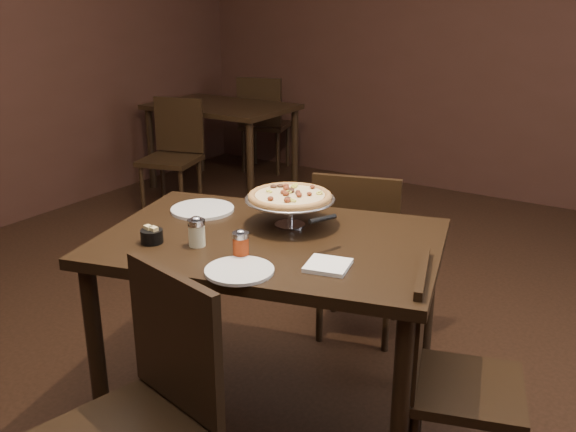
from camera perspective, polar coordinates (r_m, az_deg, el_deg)
The scene contains 16 objects.
room at distance 2.42m, azimuth 0.53°, elevation 12.03°, with size 6.04×7.04×2.84m.
dining_table at distance 2.53m, azimuth -1.57°, elevation -4.17°, with size 1.47×1.16×0.81m.
background_table at distance 5.80m, azimuth -5.91°, elevation 8.84°, with size 1.22×0.82×0.77m.
pizza_stand at distance 2.57m, azimuth 0.17°, elevation 1.72°, with size 0.36×0.36×0.15m.
parmesan_shaker at distance 2.41m, azimuth -8.12°, elevation -1.41°, with size 0.07×0.07×0.12m.
pepper_flake_shaker at distance 2.29m, azimuth -4.22°, elevation -2.51°, with size 0.06×0.06×0.11m.
packet_caddy at distance 2.48m, azimuth -12.02°, elevation -1.73°, with size 0.08×0.08×0.07m.
napkin_stack at distance 2.22m, azimuth 3.56°, elevation -4.41°, with size 0.14×0.14×0.02m, color white.
plate_left at distance 2.80m, azimuth -7.61°, elevation 0.58°, with size 0.27×0.27×0.01m, color silver.
plate_near at distance 2.19m, azimuth -4.34°, elevation -4.86°, with size 0.24×0.24×0.01m, color silver.
serving_spatula at distance 2.33m, azimuth 3.08°, elevation -0.31°, with size 0.14×0.14×0.02m.
chair_far at distance 3.23m, azimuth 6.27°, elevation -2.94°, with size 0.52×0.52×0.90m.
chair_near at distance 2.08m, azimuth -12.58°, elevation -16.52°, with size 0.52×0.52×0.93m.
chair_side at distance 2.37m, azimuth 13.99°, elevation -13.23°, with size 0.49×0.49×0.84m.
bg_chair_far at distance 6.37m, azimuth -2.21°, elevation 8.50°, with size 0.55×0.55×0.94m.
bg_chair_near at distance 5.28m, azimuth -10.13°, elevation 5.73°, with size 0.52×0.52×0.91m.
Camera 1 is at (1.33, -2.02, 1.71)m, focal length 40.00 mm.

